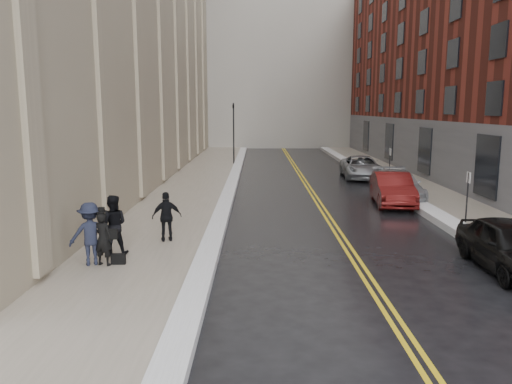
{
  "coord_description": "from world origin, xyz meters",
  "views": [
    {
      "loc": [
        -0.63,
        -11.92,
        4.75
      ],
      "look_at": [
        -0.67,
        6.82,
        1.6
      ],
      "focal_mm": 35.0,
      "sensor_mm": 36.0,
      "label": 1
    }
  ],
  "objects_px": {
    "pedestrian_a": "(113,225)",
    "pedestrian_b": "(90,234)",
    "pedestrian_c": "(167,217)",
    "car_black": "(510,246)",
    "car_silver_far": "(361,167)",
    "car_silver_near": "(397,185)",
    "pedestrian_main": "(103,239)",
    "car_maroon": "(392,189)"
  },
  "relations": [
    {
      "from": "pedestrian_main",
      "to": "pedestrian_a",
      "type": "xyz_separation_m",
      "value": [
        -0.03,
        1.16,
        0.14
      ]
    },
    {
      "from": "pedestrian_b",
      "to": "car_black",
      "type": "bearing_deg",
      "value": 158.56
    },
    {
      "from": "pedestrian_main",
      "to": "pedestrian_b",
      "type": "height_order",
      "value": "pedestrian_b"
    },
    {
      "from": "car_maroon",
      "to": "car_silver_far",
      "type": "height_order",
      "value": "car_maroon"
    },
    {
      "from": "pedestrian_b",
      "to": "car_silver_far",
      "type": "bearing_deg",
      "value": -142.32
    },
    {
      "from": "car_black",
      "to": "pedestrian_main",
      "type": "height_order",
      "value": "pedestrian_main"
    },
    {
      "from": "car_maroon",
      "to": "pedestrian_main",
      "type": "distance_m",
      "value": 15.21
    },
    {
      "from": "car_black",
      "to": "car_maroon",
      "type": "height_order",
      "value": "car_maroon"
    },
    {
      "from": "pedestrian_a",
      "to": "pedestrian_c",
      "type": "height_order",
      "value": "pedestrian_a"
    },
    {
      "from": "car_silver_near",
      "to": "pedestrian_main",
      "type": "xyz_separation_m",
      "value": [
        -11.92,
        -11.62,
        0.2
      ]
    },
    {
      "from": "car_maroon",
      "to": "pedestrian_main",
      "type": "xyz_separation_m",
      "value": [
        -11.27,
        -10.22,
        0.16
      ]
    },
    {
      "from": "pedestrian_c",
      "to": "pedestrian_b",
      "type": "bearing_deg",
      "value": 42.67
    },
    {
      "from": "car_maroon",
      "to": "car_silver_near",
      "type": "xyz_separation_m",
      "value": [
        0.65,
        1.4,
        -0.04
      ]
    },
    {
      "from": "pedestrian_main",
      "to": "pedestrian_a",
      "type": "height_order",
      "value": "pedestrian_a"
    },
    {
      "from": "pedestrian_main",
      "to": "car_silver_far",
      "type": "bearing_deg",
      "value": -104.26
    },
    {
      "from": "car_black",
      "to": "car_silver_near",
      "type": "xyz_separation_m",
      "value": [
        -0.06,
        11.68,
        -0.01
      ]
    },
    {
      "from": "pedestrian_b",
      "to": "pedestrian_a",
      "type": "bearing_deg",
      "value": -128.61
    },
    {
      "from": "car_silver_far",
      "to": "pedestrian_c",
      "type": "distance_m",
      "value": 19.95
    },
    {
      "from": "car_silver_near",
      "to": "pedestrian_c",
      "type": "xyz_separation_m",
      "value": [
        -10.52,
        -8.86,
        0.26
      ]
    },
    {
      "from": "pedestrian_b",
      "to": "pedestrian_c",
      "type": "bearing_deg",
      "value": -144.24
    },
    {
      "from": "car_silver_far",
      "to": "car_maroon",
      "type": "bearing_deg",
      "value": -89.46
    },
    {
      "from": "car_maroon",
      "to": "car_silver_near",
      "type": "relative_size",
      "value": 0.93
    },
    {
      "from": "pedestrian_c",
      "to": "pedestrian_main",
      "type": "bearing_deg",
      "value": 49.29
    },
    {
      "from": "car_silver_near",
      "to": "pedestrian_a",
      "type": "xyz_separation_m",
      "value": [
        -11.95,
        -10.46,
        0.34
      ]
    },
    {
      "from": "pedestrian_a",
      "to": "car_black",
      "type": "bearing_deg",
      "value": 166.26
    },
    {
      "from": "car_black",
      "to": "car_silver_far",
      "type": "bearing_deg",
      "value": 91.51
    },
    {
      "from": "car_black",
      "to": "pedestrian_c",
      "type": "relative_size",
      "value": 2.59
    },
    {
      "from": "car_maroon",
      "to": "pedestrian_a",
      "type": "xyz_separation_m",
      "value": [
        -11.3,
        -9.06,
        0.3
      ]
    },
    {
      "from": "car_silver_near",
      "to": "pedestrian_b",
      "type": "distance_m",
      "value": 16.88
    },
    {
      "from": "car_maroon",
      "to": "pedestrian_c",
      "type": "relative_size",
      "value": 2.79
    },
    {
      "from": "car_maroon",
      "to": "pedestrian_b",
      "type": "height_order",
      "value": "pedestrian_b"
    },
    {
      "from": "pedestrian_a",
      "to": "pedestrian_c",
      "type": "xyz_separation_m",
      "value": [
        1.43,
        1.61,
        -0.08
      ]
    },
    {
      "from": "pedestrian_b",
      "to": "pedestrian_c",
      "type": "xyz_separation_m",
      "value": [
        1.78,
        2.7,
        -0.07
      ]
    },
    {
      "from": "car_black",
      "to": "car_silver_far",
      "type": "distance_m",
      "value": 19.9
    },
    {
      "from": "car_silver_far",
      "to": "pedestrian_main",
      "type": "xyz_separation_m",
      "value": [
        -11.72,
        -19.83,
        0.2
      ]
    },
    {
      "from": "car_silver_near",
      "to": "pedestrian_b",
      "type": "relative_size",
      "value": 2.78
    },
    {
      "from": "pedestrian_main",
      "to": "pedestrian_c",
      "type": "distance_m",
      "value": 3.1
    },
    {
      "from": "car_silver_near",
      "to": "pedestrian_main",
      "type": "relative_size",
      "value": 3.24
    },
    {
      "from": "pedestrian_a",
      "to": "car_silver_near",
      "type": "bearing_deg",
      "value": -146.75
    },
    {
      "from": "car_black",
      "to": "car_silver_far",
      "type": "relative_size",
      "value": 0.83
    },
    {
      "from": "pedestrian_a",
      "to": "pedestrian_b",
      "type": "height_order",
      "value": "pedestrian_a"
    },
    {
      "from": "car_silver_near",
      "to": "pedestrian_main",
      "type": "height_order",
      "value": "pedestrian_main"
    }
  ]
}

